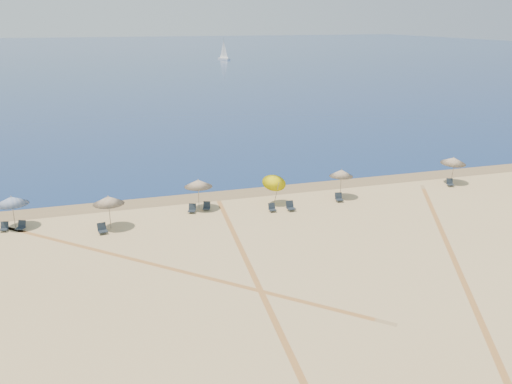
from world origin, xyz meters
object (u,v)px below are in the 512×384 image
umbrella_3 (275,180)px  chair_7 (339,198)px  chair_1 (21,226)px  chair_4 (207,206)px  chair_8 (450,183)px  chair_3 (192,209)px  chair_0 (4,227)px  umbrella_0 (12,200)px  umbrella_5 (453,161)px  chair_6 (290,206)px  umbrella_4 (341,173)px  umbrella_2 (198,183)px  sailboat_1 (224,53)px  chair_5 (272,208)px  chair_2 (102,229)px  umbrella_1 (108,200)px

umbrella_3 → chair_7: 5.65m
chair_1 → chair_4: 13.45m
chair_1 → chair_8: chair_8 is taller
chair_3 → chair_7: chair_7 is taller
chair_0 → chair_1: size_ratio=0.87×
chair_0 → chair_3: bearing=10.4°
umbrella_0 → chair_4: umbrella_0 is taller
chair_0 → chair_7: chair_7 is taller
umbrella_5 → chair_6: 16.79m
umbrella_3 → chair_0: umbrella_3 is taller
umbrella_4 → chair_4: bearing=178.2°
umbrella_2 → umbrella_3: umbrella_3 is taller
umbrella_0 → umbrella_4: 25.23m
chair_1 → sailboat_1: 162.11m
umbrella_2 → chair_5: size_ratio=3.89×
chair_2 → sailboat_1: bearing=62.7°
chair_0 → umbrella_1: bearing=-1.9°
chair_1 → sailboat_1: sailboat_1 is taller
umbrella_1 → umbrella_4: bearing=4.1°
chair_1 → umbrella_5: bearing=25.2°
chair_0 → chair_4: (14.57, 0.02, 0.01)m
umbrella_4 → chair_8: (10.80, 0.05, -1.84)m
umbrella_5 → chair_8: bearing=-132.2°
chair_0 → chair_3: 13.38m
chair_5 → chair_4: bearing=160.9°
umbrella_2 → chair_7: umbrella_2 is taller
umbrella_2 → umbrella_4: bearing=-3.4°
umbrella_1 → umbrella_2: 7.14m
chair_1 → chair_4: chair_1 is taller
chair_4 → chair_5: bearing=-1.1°
umbrella_3 → chair_7: umbrella_3 is taller
umbrella_1 → chair_7: bearing=1.7°
umbrella_5 → chair_0: umbrella_5 is taller
umbrella_2 → chair_7: size_ratio=3.30×
umbrella_0 → chair_0: umbrella_0 is taller
chair_0 → sailboat_1: 162.33m
umbrella_2 → chair_3: (-0.66, -0.58, -1.83)m
chair_1 → chair_8: size_ratio=1.06×
umbrella_4 → chair_0: (-25.88, 0.33, -1.86)m
umbrella_2 → sailboat_1: size_ratio=0.32×
chair_2 → umbrella_5: bearing=-4.9°
umbrella_5 → chair_3: umbrella_5 is taller
chair_6 → sailboat_1: (33.38, 155.02, 2.00)m
umbrella_1 → chair_5: umbrella_1 is taller
sailboat_1 → chair_3: bearing=-132.2°
umbrella_0 → chair_1: size_ratio=2.93×
chair_1 → chair_8: 35.56m
chair_4 → umbrella_1: bearing=-147.2°
umbrella_3 → chair_8: umbrella_3 is taller
umbrella_3 → chair_1: size_ratio=3.34×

